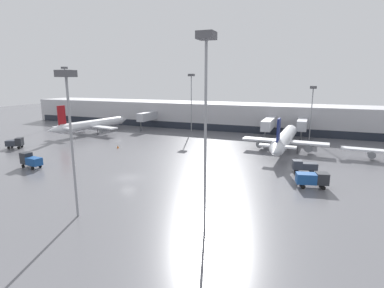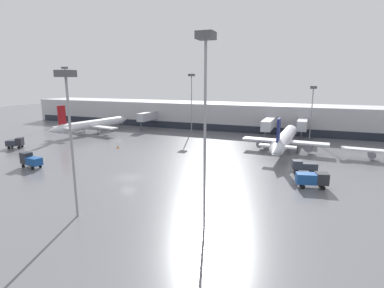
{
  "view_description": "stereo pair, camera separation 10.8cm",
  "coord_description": "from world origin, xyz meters",
  "px_view_note": "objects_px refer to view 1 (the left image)",
  "views": [
    {
      "loc": [
        29.58,
        -43.15,
        17.08
      ],
      "look_at": [
        5.16,
        18.13,
        3.0
      ],
      "focal_mm": 28.0,
      "sensor_mm": 36.0,
      "label": 1
    },
    {
      "loc": [
        29.68,
        -43.11,
        17.08
      ],
      "look_at": [
        5.16,
        18.13,
        3.0
      ],
      "focal_mm": 28.0,
      "sensor_mm": 36.0,
      "label": 2
    }
  ],
  "objects_px": {
    "service_truck_1": "(15,143)",
    "traffic_cone_1": "(118,147)",
    "service_truck_3": "(304,166)",
    "apron_light_mast_3": "(313,97)",
    "apron_light_mast_0": "(65,80)",
    "apron_light_mast_5": "(191,87)",
    "parked_jet_0": "(284,139)",
    "service_truck_2": "(312,179)",
    "apron_light_mast_4": "(206,82)",
    "parked_jet_2": "(91,125)",
    "service_truck_0": "(30,160)",
    "apron_light_mast_2": "(68,103)"
  },
  "relations": [
    {
      "from": "service_truck_1",
      "to": "apron_light_mast_5",
      "type": "distance_m",
      "value": 53.99
    },
    {
      "from": "parked_jet_0",
      "to": "service_truck_2",
      "type": "height_order",
      "value": "parked_jet_0"
    },
    {
      "from": "apron_light_mast_5",
      "to": "parked_jet_0",
      "type": "bearing_deg",
      "value": -31.59
    },
    {
      "from": "service_truck_0",
      "to": "traffic_cone_1",
      "type": "relative_size",
      "value": 6.69
    },
    {
      "from": "parked_jet_2",
      "to": "service_truck_3",
      "type": "xyz_separation_m",
      "value": [
        65.75,
        -19.63,
        -1.59
      ]
    },
    {
      "from": "service_truck_3",
      "to": "apron_light_mast_3",
      "type": "xyz_separation_m",
      "value": [
        0.52,
        34.93,
        11.12
      ]
    },
    {
      "from": "parked_jet_2",
      "to": "service_truck_2",
      "type": "xyz_separation_m",
      "value": [
        67.21,
        -27.58,
        -1.43
      ]
    },
    {
      "from": "apron_light_mast_3",
      "to": "apron_light_mast_5",
      "type": "relative_size",
      "value": 0.81
    },
    {
      "from": "service_truck_3",
      "to": "service_truck_0",
      "type": "bearing_deg",
      "value": 4.71
    },
    {
      "from": "service_truck_2",
      "to": "parked_jet_2",
      "type": "bearing_deg",
      "value": 144.89
    },
    {
      "from": "service_truck_0",
      "to": "apron_light_mast_2",
      "type": "height_order",
      "value": "apron_light_mast_2"
    },
    {
      "from": "parked_jet_2",
      "to": "service_truck_1",
      "type": "height_order",
      "value": "parked_jet_2"
    },
    {
      "from": "parked_jet_0",
      "to": "apron_light_mast_2",
      "type": "distance_m",
      "value": 52.44
    },
    {
      "from": "apron_light_mast_3",
      "to": "apron_light_mast_4",
      "type": "height_order",
      "value": "apron_light_mast_4"
    },
    {
      "from": "apron_light_mast_0",
      "to": "apron_light_mast_4",
      "type": "relative_size",
      "value": 1.01
    },
    {
      "from": "service_truck_1",
      "to": "traffic_cone_1",
      "type": "distance_m",
      "value": 26.19
    },
    {
      "from": "service_truck_2",
      "to": "apron_light_mast_5",
      "type": "xyz_separation_m",
      "value": [
        -38.74,
        44.08,
        13.5
      ]
    },
    {
      "from": "parked_jet_0",
      "to": "service_truck_1",
      "type": "distance_m",
      "value": 67.73
    },
    {
      "from": "service_truck_3",
      "to": "service_truck_2",
      "type": "bearing_deg",
      "value": 87.11
    },
    {
      "from": "parked_jet_2",
      "to": "traffic_cone_1",
      "type": "distance_m",
      "value": 25.71
    },
    {
      "from": "service_truck_2",
      "to": "apron_light_mast_3",
      "type": "height_order",
      "value": "apron_light_mast_3"
    },
    {
      "from": "traffic_cone_1",
      "to": "apron_light_mast_5",
      "type": "height_order",
      "value": "apron_light_mast_5"
    },
    {
      "from": "apron_light_mast_0",
      "to": "apron_light_mast_2",
      "type": "height_order",
      "value": "apron_light_mast_0"
    },
    {
      "from": "service_truck_3",
      "to": "apron_light_mast_0",
      "type": "relative_size",
      "value": 0.21
    },
    {
      "from": "service_truck_3",
      "to": "traffic_cone_1",
      "type": "bearing_deg",
      "value": -19.23
    },
    {
      "from": "service_truck_1",
      "to": "apron_light_mast_2",
      "type": "xyz_separation_m",
      "value": [
        42.87,
        -25.04,
        12.92
      ]
    },
    {
      "from": "service_truck_0",
      "to": "apron_light_mast_4",
      "type": "relative_size",
      "value": 0.23
    },
    {
      "from": "traffic_cone_1",
      "to": "apron_light_mast_0",
      "type": "distance_m",
      "value": 57.47
    },
    {
      "from": "traffic_cone_1",
      "to": "apron_light_mast_0",
      "type": "bearing_deg",
      "value": 145.9
    },
    {
      "from": "parked_jet_2",
      "to": "apron_light_mast_4",
      "type": "relative_size",
      "value": 1.45
    },
    {
      "from": "parked_jet_2",
      "to": "apron_light_mast_5",
      "type": "xyz_separation_m",
      "value": [
        28.47,
        16.5,
        12.07
      ]
    },
    {
      "from": "parked_jet_0",
      "to": "parked_jet_2",
      "type": "distance_m",
      "value": 60.79
    },
    {
      "from": "apron_light_mast_3",
      "to": "service_truck_0",
      "type": "bearing_deg",
      "value": -134.86
    },
    {
      "from": "apron_light_mast_4",
      "to": "apron_light_mast_5",
      "type": "relative_size",
      "value": 1.15
    },
    {
      "from": "parked_jet_2",
      "to": "service_truck_0",
      "type": "distance_m",
      "value": 39.18
    },
    {
      "from": "apron_light_mast_4",
      "to": "parked_jet_2",
      "type": "bearing_deg",
      "value": 139.74
    },
    {
      "from": "apron_light_mast_0",
      "to": "apron_light_mast_4",
      "type": "distance_m",
      "value": 102.15
    },
    {
      "from": "apron_light_mast_0",
      "to": "apron_light_mast_5",
      "type": "relative_size",
      "value": 1.16
    },
    {
      "from": "apron_light_mast_0",
      "to": "apron_light_mast_4",
      "type": "height_order",
      "value": "apron_light_mast_0"
    },
    {
      "from": "service_truck_2",
      "to": "apron_light_mast_4",
      "type": "xyz_separation_m",
      "value": [
        -11.58,
        -19.54,
        15.38
      ]
    },
    {
      "from": "service_truck_3",
      "to": "apron_light_mast_3",
      "type": "relative_size",
      "value": 0.3
    },
    {
      "from": "apron_light_mast_2",
      "to": "service_truck_2",
      "type": "bearing_deg",
      "value": 38.7
    },
    {
      "from": "service_truck_2",
      "to": "service_truck_3",
      "type": "relative_size",
      "value": 1.12
    },
    {
      "from": "parked_jet_0",
      "to": "service_truck_2",
      "type": "bearing_deg",
      "value": -162.32
    },
    {
      "from": "parked_jet_0",
      "to": "apron_light_mast_5",
      "type": "height_order",
      "value": "apron_light_mast_5"
    },
    {
      "from": "service_truck_1",
      "to": "traffic_cone_1",
      "type": "bearing_deg",
      "value": -6.06
    },
    {
      "from": "apron_light_mast_4",
      "to": "apron_light_mast_5",
      "type": "xyz_separation_m",
      "value": [
        -27.17,
        63.62,
        -1.88
      ]
    },
    {
      "from": "service_truck_0",
      "to": "apron_light_mast_5",
      "type": "xyz_separation_m",
      "value": [
        13.36,
        52.63,
        13.45
      ]
    },
    {
      "from": "parked_jet_2",
      "to": "service_truck_1",
      "type": "relative_size",
      "value": 7.36
    },
    {
      "from": "service_truck_2",
      "to": "apron_light_mast_5",
      "type": "distance_m",
      "value": 60.22
    }
  ]
}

